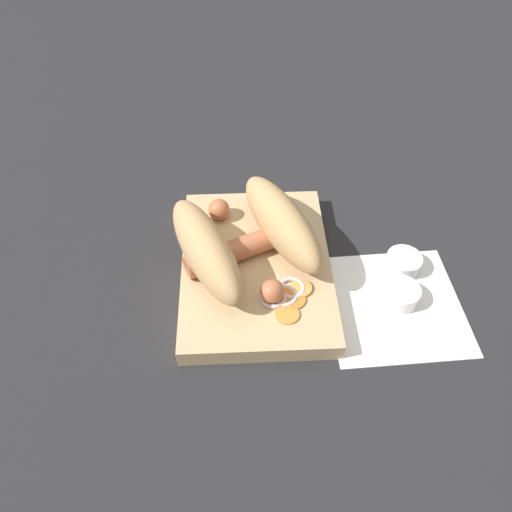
# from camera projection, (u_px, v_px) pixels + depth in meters

# --- Properties ---
(ground_plane) EXTENTS (3.00, 3.00, 0.00)m
(ground_plane) POSITION_uv_depth(u_px,v_px,m) (256.00, 274.00, 0.62)
(ground_plane) COLOR #232326
(food_tray) EXTENTS (0.25, 0.18, 0.02)m
(food_tray) POSITION_uv_depth(u_px,v_px,m) (256.00, 268.00, 0.61)
(food_tray) COLOR tan
(food_tray) RESTS_ON ground_plane
(bread_roll) EXTENTS (0.22, 0.21, 0.06)m
(bread_roll) POSITION_uv_depth(u_px,v_px,m) (245.00, 236.00, 0.59)
(bread_roll) COLOR tan
(bread_roll) RESTS_ON food_tray
(sausage) EXTENTS (0.16, 0.15, 0.03)m
(sausage) POSITION_uv_depth(u_px,v_px,m) (244.00, 247.00, 0.60)
(sausage) COLOR #B26642
(sausage) RESTS_ON food_tray
(pickled_veggies) EXTENTS (0.07, 0.06, 0.01)m
(pickled_veggies) POSITION_uv_depth(u_px,v_px,m) (287.00, 295.00, 0.57)
(pickled_veggies) COLOR #F99E4C
(pickled_veggies) RESTS_ON food_tray
(napkin) EXTENTS (0.16, 0.16, 0.00)m
(napkin) POSITION_uv_depth(u_px,v_px,m) (393.00, 304.00, 0.59)
(napkin) COLOR white
(napkin) RESTS_ON ground_plane
(condiment_cup_near) EXTENTS (0.04, 0.04, 0.02)m
(condiment_cup_near) POSITION_uv_depth(u_px,v_px,m) (400.00, 295.00, 0.59)
(condiment_cup_near) COLOR white
(condiment_cup_near) RESTS_ON ground_plane
(condiment_cup_far) EXTENTS (0.04, 0.04, 0.02)m
(condiment_cup_far) POSITION_uv_depth(u_px,v_px,m) (402.00, 262.00, 0.62)
(condiment_cup_far) COLOR white
(condiment_cup_far) RESTS_ON ground_plane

